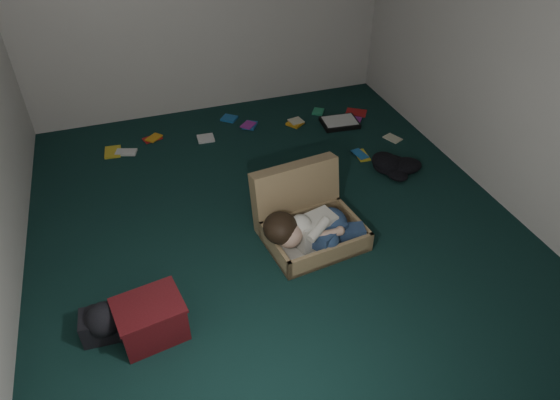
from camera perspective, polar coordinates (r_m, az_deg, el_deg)
floor at (r=4.27m, az=-0.65°, el=-2.54°), size 4.50×4.50×0.00m
wall_front at (r=1.97m, az=20.81°, el=-13.74°), size 4.50×0.00×4.50m
wall_right at (r=4.56m, az=24.83°, el=15.71°), size 0.00×4.50×4.50m
suitcase at (r=4.07m, az=3.07°, el=-2.02°), size 0.83×0.82×0.55m
person at (r=3.89m, az=3.74°, el=-3.34°), size 0.83×0.40×0.34m
maroon_bin at (r=3.46m, az=-14.54°, el=-13.06°), size 0.48×0.41×0.30m
backpack at (r=3.58m, az=-19.52°, el=-13.18°), size 0.37×0.30×0.21m
clothing_pile at (r=5.00m, az=13.51°, el=4.10°), size 0.53×0.46×0.15m
paper_tray at (r=5.70m, az=6.84°, el=8.79°), size 0.42×0.33×0.06m
book_scatter at (r=5.52m, az=-1.76°, el=7.82°), size 3.05×1.41×0.02m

